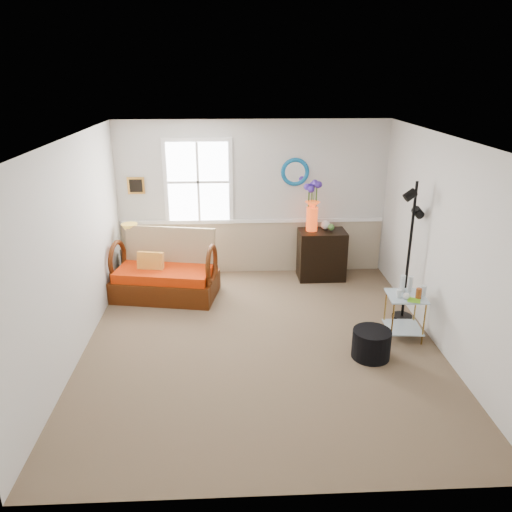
{
  "coord_description": "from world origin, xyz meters",
  "views": [
    {
      "loc": [
        -0.34,
        -5.68,
        3.31
      ],
      "look_at": [
        -0.05,
        0.33,
        1.08
      ],
      "focal_mm": 35.0,
      "sensor_mm": 36.0,
      "label": 1
    }
  ],
  "objects_px": {
    "lamp_stand": "(132,267)",
    "floor_lamp": "(409,253)",
    "side_table": "(404,316)",
    "loveseat": "(165,266)",
    "cabinet": "(321,255)",
    "ottoman": "(371,344)"
  },
  "relations": [
    {
      "from": "side_table",
      "to": "floor_lamp",
      "type": "relative_size",
      "value": 0.3
    },
    {
      "from": "lamp_stand",
      "to": "ottoman",
      "type": "bearing_deg",
      "value": -36.63
    },
    {
      "from": "floor_lamp",
      "to": "ottoman",
      "type": "distance_m",
      "value": 1.49
    },
    {
      "from": "loveseat",
      "to": "floor_lamp",
      "type": "distance_m",
      "value": 3.61
    },
    {
      "from": "cabinet",
      "to": "side_table",
      "type": "xyz_separation_m",
      "value": [
        0.74,
        -2.06,
        -0.11
      ]
    },
    {
      "from": "cabinet",
      "to": "lamp_stand",
      "type": "bearing_deg",
      "value": -179.94
    },
    {
      "from": "lamp_stand",
      "to": "ottoman",
      "type": "height_order",
      "value": "lamp_stand"
    },
    {
      "from": "lamp_stand",
      "to": "floor_lamp",
      "type": "height_order",
      "value": "floor_lamp"
    },
    {
      "from": "floor_lamp",
      "to": "cabinet",
      "type": "bearing_deg",
      "value": 115.04
    },
    {
      "from": "side_table",
      "to": "floor_lamp",
      "type": "distance_m",
      "value": 0.89
    },
    {
      "from": "lamp_stand",
      "to": "side_table",
      "type": "relative_size",
      "value": 0.91
    },
    {
      "from": "loveseat",
      "to": "cabinet",
      "type": "xyz_separation_m",
      "value": [
        2.54,
        0.61,
        -0.09
      ]
    },
    {
      "from": "cabinet",
      "to": "side_table",
      "type": "distance_m",
      "value": 2.2
    },
    {
      "from": "lamp_stand",
      "to": "floor_lamp",
      "type": "relative_size",
      "value": 0.28
    },
    {
      "from": "lamp_stand",
      "to": "side_table",
      "type": "height_order",
      "value": "side_table"
    },
    {
      "from": "loveseat",
      "to": "side_table",
      "type": "relative_size",
      "value": 2.58
    },
    {
      "from": "lamp_stand",
      "to": "ottoman",
      "type": "relative_size",
      "value": 1.17
    },
    {
      "from": "lamp_stand",
      "to": "floor_lamp",
      "type": "xyz_separation_m",
      "value": [
        4.07,
        -1.47,
        0.71
      ]
    },
    {
      "from": "lamp_stand",
      "to": "floor_lamp",
      "type": "bearing_deg",
      "value": -19.84
    },
    {
      "from": "loveseat",
      "to": "lamp_stand",
      "type": "xyz_separation_m",
      "value": [
        -0.61,
        0.56,
        -0.23
      ]
    },
    {
      "from": "cabinet",
      "to": "ottoman",
      "type": "height_order",
      "value": "cabinet"
    },
    {
      "from": "loveseat",
      "to": "lamp_stand",
      "type": "height_order",
      "value": "loveseat"
    }
  ]
}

